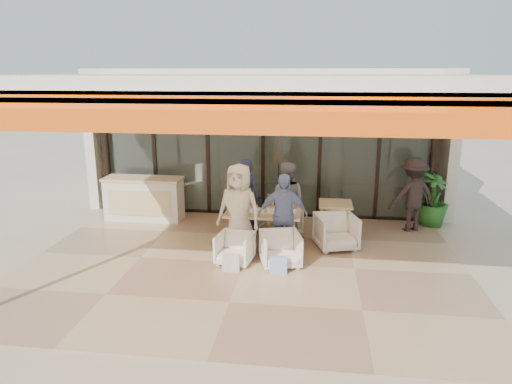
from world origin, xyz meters
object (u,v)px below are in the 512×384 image
dining_table (263,214)px  side_table (335,208)px  diner_navy (246,199)px  potted_palm (433,199)px  chair_near_right (280,248)px  host_counter (144,198)px  chair_near_left (235,247)px  chair_far_right (287,216)px  chair_far_left (249,216)px  diner_periwinkle (283,215)px  diner_cream (239,210)px  diner_grey (286,201)px  side_chair (336,230)px  standing_woman (413,195)px

dining_table → side_table: (1.47, 0.78, -0.05)m
diner_navy → potted_palm: bearing=-150.7°
chair_near_right → potted_palm: bearing=24.6°
host_counter → chair_near_left: size_ratio=2.87×
chair_far_right → chair_near_right: 1.90m
chair_far_left → diner_periwinkle: size_ratio=0.38×
diner_cream → potted_palm: (4.12, 2.23, -0.25)m
chair_far_left → diner_grey: 1.11m
dining_table → diner_cream: (-0.41, -0.46, 0.20)m
chair_far_left → chair_near_right: chair_near_right is taller
diner_grey → potted_palm: 3.54m
side_chair → standing_woman: standing_woman is taller
chair_near_left → diner_cream: (0.00, 0.50, 0.57)m
diner_cream → side_chair: diner_cream is taller
host_counter → potted_palm: size_ratio=1.44×
chair_far_right → side_table: size_ratio=0.95×
chair_far_left → side_chair: size_ratio=0.79×
diner_cream → host_counter: bearing=161.6°
host_counter → dining_table: (3.00, -1.33, 0.16)m
side_chair → dining_table: bearing=164.4°
diner_grey → side_table: diner_grey is taller
chair_far_left → standing_woman: 3.63m
host_counter → side_chair: bearing=-16.2°
chair_far_right → side_chair: 1.38m
diner_grey → side_chair: 1.20m
dining_table → potted_palm: potted_palm is taller
host_counter → side_chair: (4.47, -1.30, -0.14)m
diner_grey → diner_periwinkle: bearing=96.9°
host_counter → standing_woman: bearing=-0.1°
diner_navy → diner_cream: bearing=101.4°
chair_far_right → side_chair: side_chair is taller
host_counter → diner_navy: (2.59, -0.88, 0.33)m
dining_table → chair_far_left: (-0.41, 0.94, -0.38)m
diner_navy → standing_woman: diner_navy is taller
chair_near_left → side_chair: 2.12m
host_counter → chair_far_left: (2.59, -0.38, -0.22)m
diner_periwinkle → side_chair: (1.04, 0.49, -0.42)m
dining_table → diner_navy: (-0.41, 0.44, 0.18)m
side_chair → standing_woman: bearing=20.6°
diner_navy → side_chair: 1.98m
side_chair → potted_palm: 2.85m
diner_grey → standing_woman: 2.86m
potted_palm → side_table: bearing=-156.1°
chair_near_right → diner_cream: bearing=134.0°
chair_near_right → diner_periwinkle: diner_periwinkle is taller
potted_palm → side_chair: bearing=-142.1°
chair_near_left → side_chair: bearing=37.0°
chair_far_right → diner_periwinkle: bearing=84.0°
diner_periwinkle → side_table: 1.62m
diner_periwinkle → host_counter: bearing=146.9°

